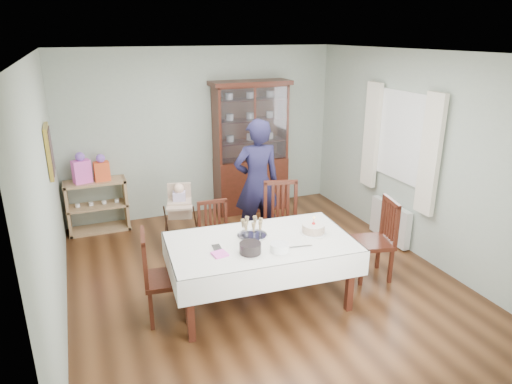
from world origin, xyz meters
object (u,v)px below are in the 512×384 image
gift_bag_pink (82,169)px  sideboard (98,206)px  chair_end_left (166,293)px  gift_bag_orange (102,169)px  chair_far_right (282,238)px  chair_end_right (372,254)px  birthday_cake (313,229)px  high_chair (181,224)px  dining_table (261,272)px  china_cabinet (251,145)px  woman (257,183)px  champagne_tray (252,231)px  chair_far_left (217,251)px

gift_bag_pink → sideboard: bearing=7.2°
chair_end_left → gift_bag_orange: gift_bag_orange is taller
chair_far_right → chair_end_right: 1.17m
sideboard → birthday_cake: (2.18, -2.80, 0.41)m
chair_end_left → birthday_cake: 1.76m
gift_bag_pink → high_chair: bearing=-42.8°
dining_table → birthday_cake: size_ratio=7.07×
chair_far_right → china_cabinet: bearing=96.1°
china_cabinet → gift_bag_pink: size_ratio=4.71×
chair_end_left → gift_bag_pink: gift_bag_pink is taller
woman → gift_bag_pink: bearing=-25.4°
china_cabinet → chair_end_left: size_ratio=2.19×
birthday_cake → gift_bag_pink: bearing=130.0°
sideboard → champagne_tray: champagne_tray is taller
chair_end_left → high_chair: 1.63m
chair_end_right → birthday_cake: chair_end_right is taller
high_chair → chair_end_right: bearing=-24.8°
chair_far_right → chair_end_right: chair_far_right is taller
woman → gift_bag_orange: bearing=-28.7°
gift_bag_orange → china_cabinet: bearing=-0.0°
chair_end_right → birthday_cake: size_ratio=3.44×
china_cabinet → dining_table: bearing=-109.1°
chair_end_right → gift_bag_orange: (-2.94, 2.72, 0.68)m
champagne_tray → birthday_cake: champagne_tray is taller
chair_far_right → gift_bag_orange: bearing=152.2°
china_cabinet → chair_far_right: 2.10m
china_cabinet → sideboard: (-2.50, 0.02, -0.72)m
chair_end_right → champagne_tray: size_ratio=3.00×
woman → high_chair: woman is taller
birthday_cake → gift_bag_pink: gift_bag_pink is taller
chair_far_left → chair_end_right: size_ratio=0.89×
chair_end_left → champagne_tray: bearing=-80.5°
chair_end_right → woman: bearing=-134.2°
chair_far_left → high_chair: 0.82m
dining_table → chair_far_left: 0.92m
high_chair → china_cabinet: bearing=50.7°
birthday_cake → gift_bag_orange: gift_bag_orange is taller
chair_end_left → champagne_tray: 1.13m
chair_far_left → chair_end_right: bearing=-24.3°
china_cabinet → chair_far_left: size_ratio=2.41×
champagne_tray → chair_end_left: bearing=-177.6°
champagne_tray → gift_bag_pink: 3.09m
china_cabinet → birthday_cake: 2.81m
gift_bag_pink → woman: bearing=-29.2°
dining_table → chair_far_left: (-0.24, 0.88, -0.12)m
gift_bag_pink → birthday_cake: bearing=-50.0°
chair_end_right → high_chair: size_ratio=1.04×
chair_far_left → woman: (0.79, 0.61, 0.64)m
chair_far_left → chair_end_right: (1.75, -0.86, 0.03)m
sideboard → chair_far_left: (1.31, -1.89, -0.13)m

